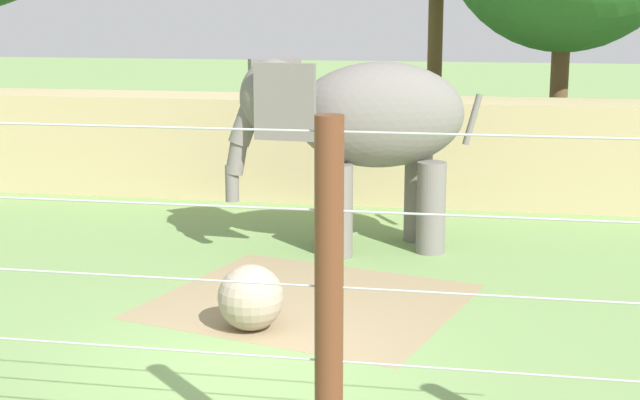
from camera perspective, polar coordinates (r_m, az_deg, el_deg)
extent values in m
plane|color=#759956|center=(11.66, -4.56, -9.88)|extent=(120.00, 120.00, 0.00)
cube|color=#937F5B|center=(13.96, -0.65, -6.11)|extent=(5.10, 4.79, 0.01)
cube|color=tan|center=(21.01, 2.49, 3.12)|extent=(36.00, 1.80, 2.24)
cylinder|color=slate|center=(16.16, 1.10, -0.66)|extent=(0.51, 0.51, 1.61)
cylinder|color=slate|center=(17.02, 0.58, -0.02)|extent=(0.51, 0.51, 1.61)
cylinder|color=slate|center=(16.53, 6.72, -0.46)|extent=(0.51, 0.51, 1.61)
cylinder|color=slate|center=(17.36, 5.93, 0.15)|extent=(0.51, 0.51, 1.61)
ellipsoid|color=slate|center=(16.49, 3.67, 5.16)|extent=(3.35, 2.51, 1.84)
ellipsoid|color=slate|center=(16.15, -2.85, 6.17)|extent=(1.49, 1.57, 1.33)
cube|color=slate|center=(15.48, -2.14, 5.93)|extent=(1.04, 0.21, 1.26)
cube|color=slate|center=(16.84, -2.72, 6.41)|extent=(0.82, 0.81, 1.26)
cylinder|color=slate|center=(16.16, -4.58, 4.46)|extent=(0.65, 0.53, 0.72)
cylinder|color=slate|center=(16.22, -5.04, 2.68)|extent=(0.48, 0.42, 0.68)
cylinder|color=slate|center=(16.29, -5.33, 1.02)|extent=(0.30, 0.30, 0.63)
cylinder|color=slate|center=(16.95, 9.19, 4.82)|extent=(0.37, 0.22, 0.92)
sphere|color=gray|center=(12.70, -4.20, -5.90)|extent=(0.89, 0.89, 0.89)
cylinder|color=brown|center=(8.11, 0.54, -6.88)|extent=(0.25, 0.25, 3.41)
cylinder|color=#B7B7BC|center=(8.64, -9.66, -8.87)|extent=(10.64, 0.02, 0.02)
cylinder|color=#B7B7BC|center=(8.43, -9.81, -4.64)|extent=(10.64, 0.02, 0.02)
cylinder|color=#B7B7BC|center=(8.27, -9.97, -0.21)|extent=(10.64, 0.02, 0.02)
cylinder|color=#B7B7BC|center=(8.15, -10.14, 4.36)|extent=(10.64, 0.02, 0.02)
cylinder|color=brown|center=(24.07, 14.18, 5.66)|extent=(0.44, 0.44, 3.71)
cylinder|color=brown|center=(28.47, 6.94, 8.40)|extent=(0.44, 0.44, 5.26)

